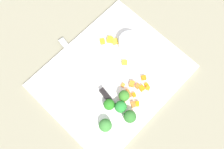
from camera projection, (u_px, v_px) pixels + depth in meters
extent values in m
plane|color=gray|center=(112.00, 77.00, 0.97)|extent=(4.00, 4.00, 0.00)
cube|color=white|center=(112.00, 76.00, 0.96)|extent=(0.45, 0.37, 0.01)
cylinder|color=#B2BBBD|center=(130.00, 43.00, 0.97)|extent=(0.08, 0.08, 0.04)
cube|color=silver|center=(74.00, 55.00, 0.98)|extent=(0.04, 0.16, 0.00)
cube|color=black|center=(108.00, 98.00, 0.92)|extent=(0.02, 0.07, 0.02)
cube|color=orange|center=(142.00, 88.00, 0.93)|extent=(0.02, 0.02, 0.01)
cube|color=orange|center=(123.00, 102.00, 0.92)|extent=(0.02, 0.02, 0.01)
cube|color=orange|center=(124.00, 96.00, 0.92)|extent=(0.02, 0.02, 0.01)
cube|color=orange|center=(148.00, 88.00, 0.93)|extent=(0.02, 0.02, 0.01)
cube|color=orange|center=(144.00, 78.00, 0.94)|extent=(0.02, 0.02, 0.01)
cube|color=orange|center=(137.00, 104.00, 0.91)|extent=(0.02, 0.02, 0.01)
cube|color=orange|center=(133.00, 95.00, 0.93)|extent=(0.02, 0.02, 0.01)
cube|color=orange|center=(127.00, 92.00, 0.93)|extent=(0.02, 0.02, 0.02)
cube|color=orange|center=(133.00, 105.00, 0.91)|extent=(0.02, 0.02, 0.01)
cube|color=orange|center=(132.00, 84.00, 0.94)|extent=(0.02, 0.02, 0.02)
cube|color=orange|center=(124.00, 84.00, 0.94)|extent=(0.01, 0.01, 0.01)
cube|color=orange|center=(146.00, 85.00, 0.94)|extent=(0.01, 0.01, 0.01)
cube|color=orange|center=(138.00, 86.00, 0.93)|extent=(0.01, 0.01, 0.01)
cube|color=orange|center=(129.00, 95.00, 0.92)|extent=(0.02, 0.02, 0.01)
cube|color=yellow|center=(102.00, 41.00, 0.99)|extent=(0.02, 0.02, 0.01)
cube|color=yellow|center=(110.00, 40.00, 0.99)|extent=(0.03, 0.03, 0.02)
cube|color=yellow|center=(115.00, 42.00, 0.99)|extent=(0.03, 0.03, 0.01)
cube|color=yellow|center=(124.00, 62.00, 0.96)|extent=(0.02, 0.02, 0.01)
cylinder|color=#87B467|center=(124.00, 97.00, 0.92)|extent=(0.01, 0.01, 0.02)
sphere|color=#347323|center=(124.00, 96.00, 0.90)|extent=(0.04, 0.04, 0.04)
cylinder|color=#94C067|center=(105.00, 126.00, 0.89)|extent=(0.01, 0.01, 0.01)
sphere|color=#367730|center=(105.00, 125.00, 0.88)|extent=(0.04, 0.04, 0.04)
cylinder|color=#90BA67|center=(130.00, 118.00, 0.90)|extent=(0.01, 0.01, 0.01)
sphere|color=#2C6827|center=(130.00, 117.00, 0.88)|extent=(0.04, 0.04, 0.04)
cylinder|color=#8EB560|center=(121.00, 108.00, 0.91)|extent=(0.01, 0.01, 0.01)
sphere|color=#257C2D|center=(121.00, 107.00, 0.90)|extent=(0.04, 0.04, 0.04)
cylinder|color=#87BC57|center=(109.00, 106.00, 0.91)|extent=(0.01, 0.01, 0.01)
sphere|color=#25721C|center=(109.00, 105.00, 0.90)|extent=(0.04, 0.04, 0.04)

